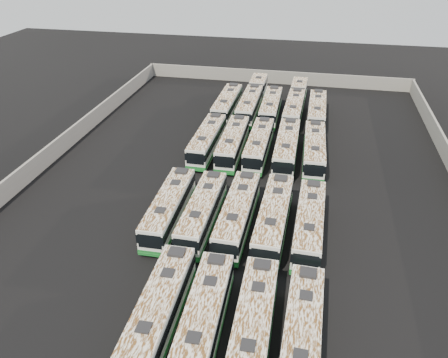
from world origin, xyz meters
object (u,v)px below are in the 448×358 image
Objects in this scene: bus_midfront_left at (202,212)px; bus_back_far_right at (317,111)px; bus_front_center at (203,322)px; bus_front_left at (158,313)px; bus_midfront_far_right at (309,223)px; bus_midback_far_left at (207,140)px; bus_midfront_far_left at (169,208)px; bus_midback_right at (287,147)px; bus_midback_far_right at (314,150)px; bus_back_left at (253,99)px; bus_back_right at (296,103)px; bus_front_far_right at (302,338)px; bus_back_far_left at (227,104)px; bus_midback_left at (233,143)px; bus_front_right at (253,329)px; bus_back_center at (271,107)px; bus_midfront_center at (238,214)px; bus_midback_center at (259,145)px; bus_midfront_right at (273,218)px.

bus_back_far_right reaches higher than bus_midfront_left.
bus_front_left is at bearing 176.44° from bus_front_center.
bus_midfront_far_right is 0.99× the size of bus_midback_far_left.
bus_midfront_far_left is 0.96× the size of bus_midback_right.
bus_midback_right is at bearing -179.93° from bus_midback_far_right.
bus_back_left is 6.34m from bus_back_right.
bus_back_far_left reaches higher than bus_front_far_right.
bus_midback_left is 1.01× the size of bus_back_far_right.
bus_midfront_far_left is at bearing 127.33° from bus_front_right.
bus_back_far_left is (-3.13, 12.26, 0.03)m from bus_midback_left.
bus_midfront_far_left is 3.11m from bus_midfront_left.
bus_front_far_right is at bearing -51.94° from bus_midfront_left.
bus_front_right is 40.11m from bus_back_far_left.
bus_front_right is 39.33m from bus_back_center.
bus_midfront_center is 1.03× the size of bus_midback_center.
bus_back_far_left reaches higher than bus_midback_center.
bus_midfront_left is 0.99× the size of bus_midback_center.
bus_back_center is 6.40m from bus_back_far_right.
bus_front_center reaches higher than bus_front_far_right.
bus_midback_center is at bearing -90.80° from bus_back_center.
bus_midfront_center is at bearing 88.33° from bus_front_center.
bus_midfront_far_left is 31.27m from bus_back_right.
bus_back_left reaches higher than bus_midfront_left.
bus_back_right is (0.07, 15.19, -0.07)m from bus_midback_right.
bus_midfront_left is 0.98× the size of bus_back_far_right.
bus_midfront_left is at bearing 89.43° from bus_front_left.
bus_midfront_center is (0.04, 12.43, 0.02)m from bus_front_center.
bus_front_left is 1.03× the size of bus_midfront_far_left.
bus_midfront_far_right is at bearing -89.92° from bus_back_far_right.
bus_front_left is 12.70m from bus_midfront_center.
bus_midback_left is at bearing -0.93° from bus_midback_far_left.
bus_back_left reaches higher than bus_front_center.
bus_midback_far_right is (3.14, 0.07, -0.03)m from bus_midback_right.
bus_midback_left reaches higher than bus_midback_far_left.
bus_midfront_far_left is at bearing -177.23° from bus_midfront_center.
bus_midfront_right is at bearing -96.55° from bus_back_far_right.
bus_midfront_far_right is (12.60, 0.14, 0.01)m from bus_midfront_far_left.
bus_midback_center is at bearing 104.58° from bus_front_far_right.
bus_midback_far_left is (-12.60, 14.53, 0.01)m from bus_midfront_far_right.
bus_front_left is 1.02× the size of bus_back_far_right.
bus_back_left is at bearing 78.59° from bus_midback_far_left.
bus_back_right is (3.33, 15.02, -0.00)m from bus_midback_center.
bus_front_far_right is 26.95m from bus_midback_right.
bus_midback_far_right is 1.02× the size of bus_back_far_right.
bus_back_far_left is at bearing -161.61° from bus_back_right.
bus_back_left is (-3.01, 15.25, 0.05)m from bus_midback_center.
bus_midfront_far_left is 19.33m from bus_midback_far_right.
bus_midback_far_left is at bearing 178.73° from bus_midback_far_right.
bus_back_far_right is (3.13, 26.72, -0.05)m from bus_midfront_right.
bus_midback_far_left is 1.01× the size of bus_midback_center.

